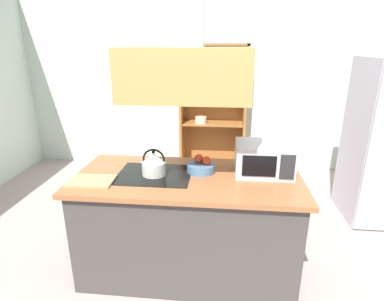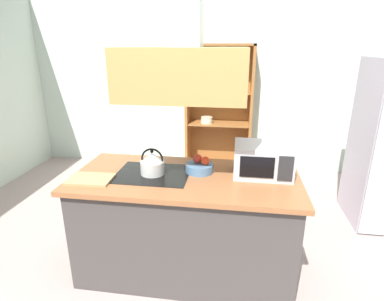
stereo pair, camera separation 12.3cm
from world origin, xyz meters
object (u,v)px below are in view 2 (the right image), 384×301
Objects in this scene: kettle at (152,163)px; microwave at (263,160)px; dish_cabinet at (219,117)px; fruit_bowl at (200,166)px; cutting_board at (90,179)px.

microwave reaches higher than kettle.
fruit_bowl is (-0.01, -2.28, 0.09)m from dish_cabinet.
kettle is at bearing -99.16° from dish_cabinet.
dish_cabinet reaches higher than fruit_bowl.
cutting_board is 0.88m from fruit_bowl.
dish_cabinet reaches higher than cutting_board.
cutting_board is (-0.84, -2.58, 0.05)m from dish_cabinet.
dish_cabinet is at bearing 72.03° from cutting_board.
microwave is 1.96× the size of fruit_bowl.
microwave is at bearing 13.10° from cutting_board.
microwave is (0.89, 0.12, 0.04)m from kettle.
dish_cabinet is 2.33m from microwave.
fruit_bowl is at bearing 19.89° from cutting_board.
dish_cabinet is 2.42m from kettle.
dish_cabinet is 2.72m from cutting_board.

